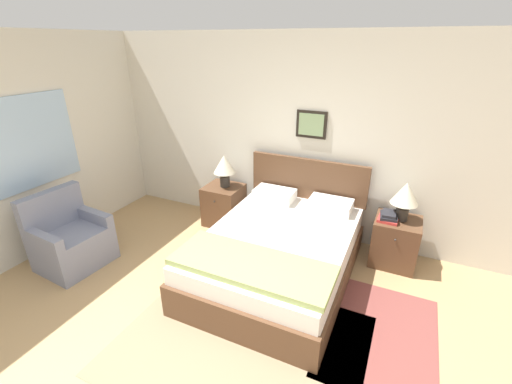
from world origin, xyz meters
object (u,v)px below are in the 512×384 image
armchair (70,241)px  nightstand_near_window (224,205)px  nightstand_by_door (395,241)px  table_lamp_near_window (224,166)px  bed (278,252)px  table_lamp_by_door (405,196)px

armchair → nightstand_near_window: size_ratio=1.55×
nightstand_by_door → table_lamp_near_window: 2.39m
bed → armchair: (-2.31, -0.83, 0.01)m
bed → armchair: 2.45m
nightstand_near_window → nightstand_by_door: size_ratio=1.00×
table_lamp_near_window → nightstand_by_door: bearing=-0.5°
armchair → table_lamp_near_window: table_lamp_near_window is taller
table_lamp_near_window → table_lamp_by_door: size_ratio=1.00×
nightstand_by_door → table_lamp_near_window: bearing=179.5°
armchair → nightstand_near_window: bearing=149.5°
nightstand_near_window → armchair: bearing=-124.8°
nightstand_near_window → nightstand_by_door: same height
nightstand_near_window → nightstand_by_door: 2.33m
nightstand_near_window → table_lamp_near_window: 0.59m
table_lamp_near_window → table_lamp_by_door: bearing=0.0°
armchair → table_lamp_by_door: table_lamp_by_door is taller
nightstand_by_door → table_lamp_by_door: (0.02, 0.02, 0.59)m
armchair → table_lamp_by_door: 3.91m
bed → table_lamp_by_door: bed is taller
armchair → nightstand_near_window: (1.14, 1.64, -0.02)m
nightstand_by_door → table_lamp_near_window: (-2.31, 0.02, 0.59)m
table_lamp_by_door → nightstand_near_window: bearing=-179.5°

